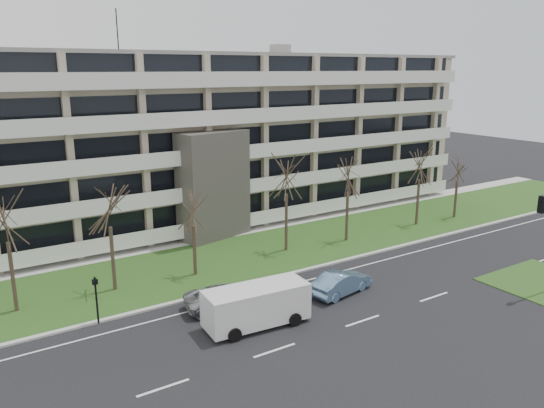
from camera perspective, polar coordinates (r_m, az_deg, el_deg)
ground at (r=31.34m, az=9.72°, el=-12.29°), size 160.00×160.00×0.00m
grass_verge at (r=40.97m, az=-2.67°, el=-5.49°), size 90.00×10.00×0.06m
curb at (r=37.01m, az=1.28°, el=-7.67°), size 90.00×0.35×0.12m
sidewalk at (r=45.56m, az=-6.17°, el=-3.47°), size 90.00×2.00×0.08m
grass_median at (r=40.51m, az=26.63°, el=-7.32°), size 7.00×5.00×0.06m
lane_edge_line at (r=35.90m, az=2.64°, el=-8.50°), size 90.00×0.12×0.01m
apartment_building at (r=49.97m, az=-9.98°, el=6.90°), size 60.50×15.10×18.75m
silver_pickup at (r=32.25m, az=-4.94°, el=-9.96°), size 5.36×3.30×1.39m
blue_sedan at (r=34.33m, az=7.43°, el=-8.39°), size 4.68×2.32×1.48m
white_van at (r=29.92m, az=-1.56°, el=-10.52°), size 6.03×2.79×2.28m
pedestrian_signal at (r=31.41m, az=-18.40°, el=-9.20°), size 0.31×0.27×2.81m
tree_1 at (r=33.51m, az=-26.84°, el=-0.98°), size 3.84×3.84×7.69m
tree_2 at (r=34.45m, az=-17.21°, el=0.27°), size 3.82×3.82×7.64m
tree_3 at (r=36.04m, az=-8.51°, el=-0.24°), size 3.19×3.19×6.38m
tree_4 at (r=40.31m, az=1.58°, el=3.58°), size 4.11×4.11×8.22m
tree_5 at (r=43.29m, az=8.23°, el=3.38°), size 3.73×3.73×7.45m
tree_6 at (r=49.22m, az=15.68°, el=4.41°), size 3.78×3.78×7.56m
tree_7 at (r=52.92m, az=19.42°, el=3.81°), size 3.20×3.20×6.41m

